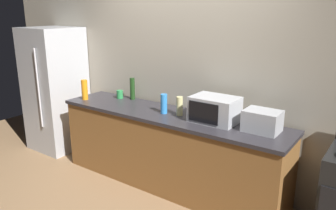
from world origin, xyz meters
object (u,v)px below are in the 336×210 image
object	(u,v)px
microwave	(215,109)
toaster_oven	(262,121)
bottle_spray_cleaner	(164,104)
bottle_dish_soap	(85,90)
bottle_wine	(132,89)
mug_green	(120,94)
bottle_vinegar	(180,106)
refrigerator	(56,89)

from	to	relation	value
microwave	toaster_oven	size ratio (longest dim) A/B	1.41
bottle_spray_cleaner	microwave	bearing A→B (deg)	6.37
toaster_oven	bottle_dish_soap	world-z (taller)	bottle_dish_soap
toaster_oven	bottle_spray_cleaner	world-z (taller)	bottle_spray_cleaner
bottle_dish_soap	bottle_spray_cleaner	world-z (taller)	bottle_dish_soap
microwave	toaster_oven	world-z (taller)	microwave
bottle_wine	bottle_spray_cleaner	world-z (taller)	bottle_wine
bottle_spray_cleaner	mug_green	bearing A→B (deg)	167.28
bottle_vinegar	mug_green	size ratio (longest dim) A/B	1.98
bottle_vinegar	toaster_oven	bearing A→B (deg)	2.54
refrigerator	bottle_spray_cleaner	xyz separation A→B (m)	(2.01, -0.02, 0.11)
bottle_wine	bottle_dish_soap	world-z (taller)	bottle_wine
refrigerator	microwave	xyz separation A→B (m)	(2.62, 0.05, 0.13)
bottle_wine	bottle_vinegar	world-z (taller)	bottle_wine
bottle_dish_soap	bottle_vinegar	world-z (taller)	bottle_dish_soap
bottle_spray_cleaner	bottle_dish_soap	bearing A→B (deg)	-174.72
microwave	bottle_spray_cleaner	world-z (taller)	microwave
bottle_dish_soap	bottle_spray_cleaner	xyz separation A→B (m)	(1.20, 0.11, -0.02)
refrigerator	mug_green	world-z (taller)	refrigerator
bottle_dish_soap	bottle_vinegar	xyz separation A→B (m)	(1.39, 0.15, -0.02)
microwave	bottle_wine	distance (m)	1.32
bottle_dish_soap	bottle_spray_cleaner	bearing A→B (deg)	5.28
toaster_oven	mug_green	distance (m)	1.99
bottle_spray_cleaner	toaster_oven	bearing A→B (deg)	4.09
microwave	bottle_vinegar	size ratio (longest dim) A/B	2.24
microwave	bottle_wine	bearing A→B (deg)	171.74
microwave	bottle_spray_cleaner	distance (m)	0.61
bottle_wine	microwave	bearing A→B (deg)	-8.26
refrigerator	bottle_wine	world-z (taller)	refrigerator
microwave	mug_green	world-z (taller)	microwave
toaster_oven	bottle_wine	distance (m)	1.83
toaster_oven	bottle_vinegar	xyz separation A→B (m)	(-0.93, -0.04, 0.00)
bottle_dish_soap	mug_green	distance (m)	0.46
bottle_spray_cleaner	bottle_wine	bearing A→B (deg)	159.77
bottle_wine	bottle_vinegar	xyz separation A→B (m)	(0.89, -0.22, -0.04)
bottle_dish_soap	bottle_vinegar	bearing A→B (deg)	6.16
bottle_spray_cleaner	mug_green	size ratio (longest dim) A/B	2.08
toaster_oven	bottle_vinegar	world-z (taller)	bottle_vinegar
toaster_oven	bottle_vinegar	distance (m)	0.93
bottle_wine	bottle_vinegar	distance (m)	0.91
refrigerator	mug_green	bearing A→B (deg)	8.82
microwave	bottle_dish_soap	distance (m)	1.82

